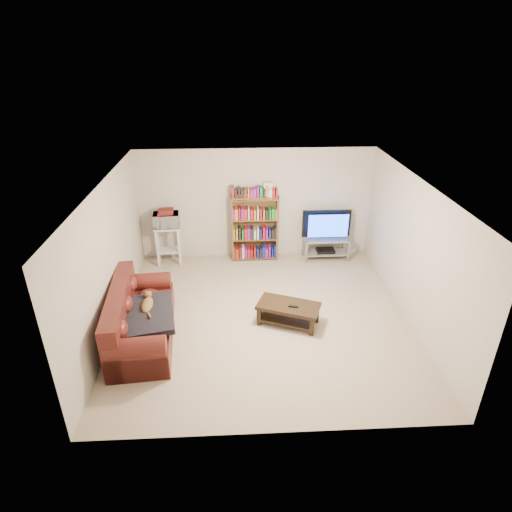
{
  "coord_description": "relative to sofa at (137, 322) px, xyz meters",
  "views": [
    {
      "loc": [
        -0.45,
        -6.22,
        4.32
      ],
      "look_at": [
        -0.1,
        0.4,
        1.0
      ],
      "focal_mm": 30.0,
      "sensor_mm": 36.0,
      "label": 1
    }
  ],
  "objects": [
    {
      "name": "sofa",
      "position": [
        0.0,
        0.0,
        0.0
      ],
      "size": [
        1.09,
        2.17,
        0.9
      ],
      "rotation": [
        0.0,
        0.0,
        0.09
      ],
      "color": "#501914",
      "rests_on": "floor"
    },
    {
      "name": "tv_stand",
      "position": [
        3.59,
        2.7,
        0.02
      ],
      "size": [
        0.99,
        0.45,
        0.49
      ],
      "rotation": [
        0.0,
        0.0,
        0.01
      ],
      "color": "#999EA3",
      "rests_on": "floor"
    },
    {
      "name": "ceiling",
      "position": [
        2.05,
        0.49,
        2.08
      ],
      "size": [
        5.0,
        5.0,
        0.0
      ],
      "primitive_type": "plane",
      "rotation": [
        3.14,
        0.0,
        0.0
      ],
      "color": "white",
      "rests_on": "ground"
    },
    {
      "name": "wall_front",
      "position": [
        2.05,
        -2.01,
        0.88
      ],
      "size": [
        5.0,
        0.0,
        5.0
      ],
      "primitive_type": "plane",
      "rotation": [
        -1.57,
        0.0,
        0.0
      ],
      "color": "beige",
      "rests_on": "ground"
    },
    {
      "name": "microwave",
      "position": [
        0.17,
        2.67,
        0.68
      ],
      "size": [
        0.55,
        0.4,
        0.29
      ],
      "primitive_type": "imported",
      "rotation": [
        0.0,
        0.0,
        0.08
      ],
      "color": "silver",
      "rests_on": "microwave_stand"
    },
    {
      "name": "bookshelf",
      "position": [
        2.02,
        2.79,
        0.43
      ],
      "size": [
        1.01,
        0.32,
        1.45
      ],
      "rotation": [
        0.0,
        0.0,
        0.0
      ],
      "color": "brown",
      "rests_on": "floor"
    },
    {
      "name": "coffee_table",
      "position": [
        2.47,
        0.29,
        -0.06
      ],
      "size": [
        1.15,
        0.87,
        0.37
      ],
      "rotation": [
        0.0,
        0.0,
        -0.39
      ],
      "color": "black",
      "rests_on": "floor"
    },
    {
      "name": "microwave_stand",
      "position": [
        0.17,
        2.67,
        0.23
      ],
      "size": [
        0.56,
        0.43,
        0.85
      ],
      "rotation": [
        0.0,
        0.0,
        0.08
      ],
      "color": "silver",
      "rests_on": "floor"
    },
    {
      "name": "wall_back",
      "position": [
        2.05,
        2.99,
        0.88
      ],
      "size": [
        5.0,
        0.0,
        5.0
      ],
      "primitive_type": "plane",
      "rotation": [
        1.57,
        0.0,
        0.0
      ],
      "color": "beige",
      "rests_on": "ground"
    },
    {
      "name": "dvd_player",
      "position": [
        3.59,
        2.7,
        -0.13
      ],
      "size": [
        0.4,
        0.28,
        0.06
      ],
      "primitive_type": "cube",
      "rotation": [
        0.0,
        0.0,
        0.01
      ],
      "color": "black",
      "rests_on": "tv_stand"
    },
    {
      "name": "game_boxes",
      "position": [
        0.17,
        2.67,
        0.85
      ],
      "size": [
        0.33,
        0.3,
        0.05
      ],
      "primitive_type": "cube",
      "rotation": [
        0.0,
        0.0,
        0.08
      ],
      "color": "maroon",
      "rests_on": "microwave"
    },
    {
      "name": "cat",
      "position": [
        0.18,
        0.06,
        0.27
      ],
      "size": [
        0.28,
        0.59,
        0.17
      ],
      "primitive_type": null,
      "rotation": [
        0.0,
        0.0,
        0.09
      ],
      "color": "brown",
      "rests_on": "sofa"
    },
    {
      "name": "shelf_clutter",
      "position": [
        2.12,
        2.8,
        1.24
      ],
      "size": [
        0.74,
        0.22,
        0.28
      ],
      "rotation": [
        0.0,
        0.0,
        0.0
      ],
      "color": "silver",
      "rests_on": "bookshelf"
    },
    {
      "name": "remote",
      "position": [
        2.54,
        0.21,
        0.07
      ],
      "size": [
        0.18,
        0.09,
        0.02
      ],
      "primitive_type": "cube",
      "rotation": [
        0.0,
        0.0,
        -0.24
      ],
      "color": "black",
      "rests_on": "coffee_table"
    },
    {
      "name": "television",
      "position": [
        3.59,
        2.7,
        0.48
      ],
      "size": [
        1.06,
        0.15,
        0.61
      ],
      "primitive_type": "imported",
      "rotation": [
        0.0,
        0.0,
        3.15
      ],
      "color": "black",
      "rests_on": "tv_stand"
    },
    {
      "name": "wall_left",
      "position": [
        -0.45,
        0.49,
        0.88
      ],
      "size": [
        0.0,
        5.0,
        5.0
      ],
      "primitive_type": "plane",
      "rotation": [
        1.57,
        0.0,
        1.57
      ],
      "color": "beige",
      "rests_on": "ground"
    },
    {
      "name": "floor",
      "position": [
        2.05,
        0.49,
        -0.32
      ],
      "size": [
        5.0,
        5.0,
        0.0
      ],
      "primitive_type": "plane",
      "color": "#BFAB8E",
      "rests_on": "ground"
    },
    {
      "name": "blanket",
      "position": [
        0.19,
        -0.13,
        0.21
      ],
      "size": [
        0.98,
        1.18,
        0.18
      ],
      "primitive_type": "cube",
      "rotation": [
        0.05,
        -0.04,
        0.17
      ],
      "color": "black",
      "rests_on": "sofa"
    },
    {
      "name": "wall_right",
      "position": [
        4.55,
        0.49,
        0.88
      ],
      "size": [
        0.0,
        5.0,
        5.0
      ],
      "primitive_type": "plane",
      "rotation": [
        1.57,
        0.0,
        -1.57
      ],
      "color": "beige",
      "rests_on": "ground"
    }
  ]
}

